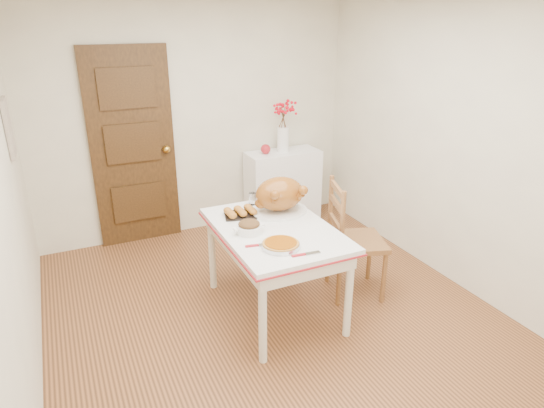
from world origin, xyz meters
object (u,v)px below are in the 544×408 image
sideboard (283,187)px  pumpkin_pie (281,244)px  turkey_platter (279,196)px  kitchen_table (275,269)px  chair_oak (357,239)px

sideboard → pumpkin_pie: size_ratio=3.09×
turkey_platter → pumpkin_pie: (-0.28, -0.59, -0.12)m
kitchen_table → pumpkin_pie: (-0.11, -0.34, 0.41)m
chair_oak → turkey_platter: size_ratio=2.14×
kitchen_table → pumpkin_pie: 0.54m
chair_oak → turkey_platter: 0.78m
turkey_platter → pumpkin_pie: turkey_platter is taller
kitchen_table → chair_oak: (0.77, -0.05, 0.14)m
sideboard → pumpkin_pie: sideboard is taller
sideboard → turkey_platter: 1.66m
sideboard → chair_oak: size_ratio=0.82×
kitchen_table → turkey_platter: turkey_platter is taller
kitchen_table → chair_oak: size_ratio=1.22×
kitchen_table → chair_oak: chair_oak is taller
pumpkin_pie → chair_oak: bearing=18.2°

